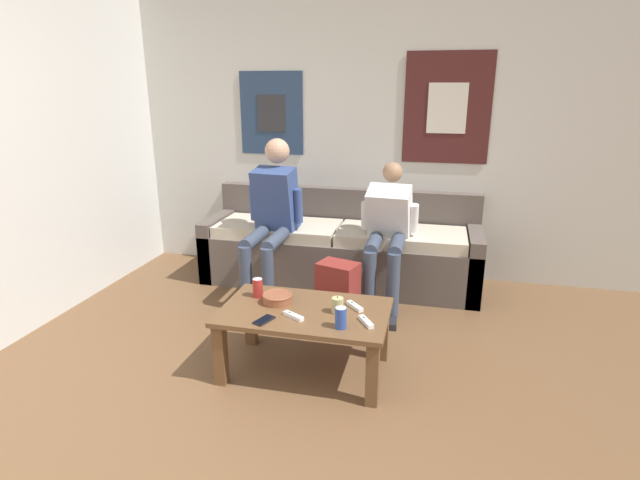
% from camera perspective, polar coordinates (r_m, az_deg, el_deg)
% --- Properties ---
extents(wall_back, '(10.00, 0.07, 2.55)m').
position_cam_1_polar(wall_back, '(4.72, 1.26, 11.77)').
color(wall_back, silver).
rests_on(wall_back, ground_plane).
extents(couch, '(2.45, 0.73, 0.81)m').
position_cam_1_polar(couch, '(4.53, 2.31, -1.17)').
color(couch, '#564C47').
rests_on(couch, ground_plane).
extents(coffee_table, '(1.02, 0.62, 0.42)m').
position_cam_1_polar(coffee_table, '(3.11, -1.74, -9.22)').
color(coffee_table, brown).
rests_on(coffee_table, ground_plane).
extents(person_seated_adult, '(0.47, 0.88, 1.31)m').
position_cam_1_polar(person_seated_adult, '(4.17, -5.56, 3.12)').
color(person_seated_adult, '#384256').
rests_on(person_seated_adult, ground_plane).
extents(person_seated_teen, '(0.47, 0.85, 1.13)m').
position_cam_1_polar(person_seated_teen, '(4.02, 7.70, 1.19)').
color(person_seated_teen, '#384256').
rests_on(person_seated_teen, ground_plane).
extents(backpack, '(0.34, 0.29, 0.47)m').
position_cam_1_polar(backpack, '(3.78, 1.98, -6.20)').
color(backpack, maroon).
rests_on(backpack, ground_plane).
extents(ceramic_bowl, '(0.19, 0.19, 0.06)m').
position_cam_1_polar(ceramic_bowl, '(3.17, -4.90, -6.57)').
color(ceramic_bowl, brown).
rests_on(ceramic_bowl, coffee_table).
extents(pillar_candle, '(0.07, 0.07, 0.11)m').
position_cam_1_polar(pillar_candle, '(3.02, 2.01, -7.47)').
color(pillar_candle, tan).
rests_on(pillar_candle, coffee_table).
extents(drink_can_blue, '(0.07, 0.07, 0.12)m').
position_cam_1_polar(drink_can_blue, '(2.84, 2.39, -8.87)').
color(drink_can_blue, '#28479E').
rests_on(drink_can_blue, coffee_table).
extents(drink_can_red, '(0.07, 0.07, 0.12)m').
position_cam_1_polar(drink_can_red, '(3.25, -7.13, -5.44)').
color(drink_can_red, maroon).
rests_on(drink_can_red, coffee_table).
extents(game_controller_near_left, '(0.11, 0.14, 0.03)m').
position_cam_1_polar(game_controller_near_left, '(2.91, 5.29, -9.29)').
color(game_controller_near_left, white).
rests_on(game_controller_near_left, coffee_table).
extents(game_controller_near_right, '(0.12, 0.13, 0.03)m').
position_cam_1_polar(game_controller_near_right, '(3.10, 4.00, -7.56)').
color(game_controller_near_right, white).
rests_on(game_controller_near_right, coffee_table).
extents(game_controller_far_center, '(0.14, 0.10, 0.03)m').
position_cam_1_polar(game_controller_far_center, '(2.97, -3.06, -8.66)').
color(game_controller_far_center, white).
rests_on(game_controller_far_center, coffee_table).
extents(cell_phone, '(0.11, 0.15, 0.01)m').
position_cam_1_polar(cell_phone, '(2.95, -6.41, -9.08)').
color(cell_phone, black).
rests_on(cell_phone, coffee_table).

